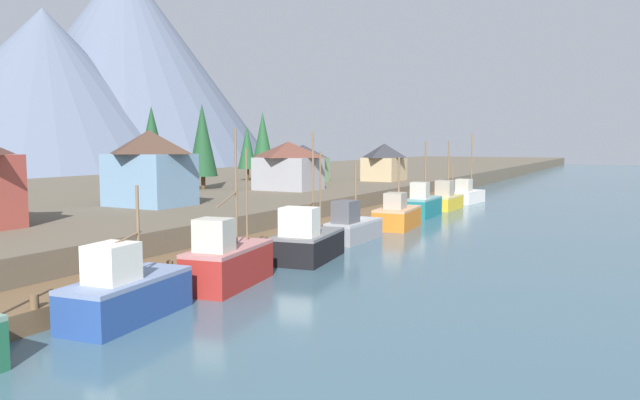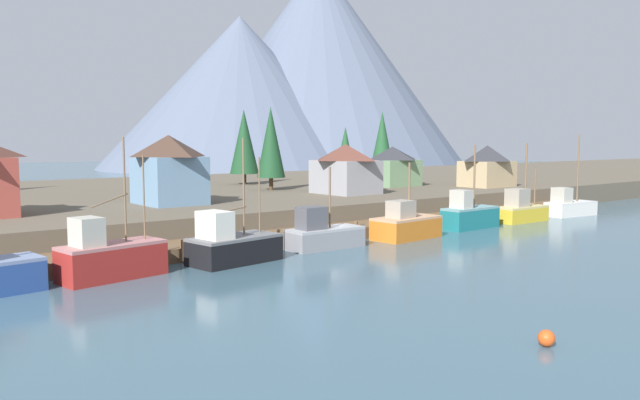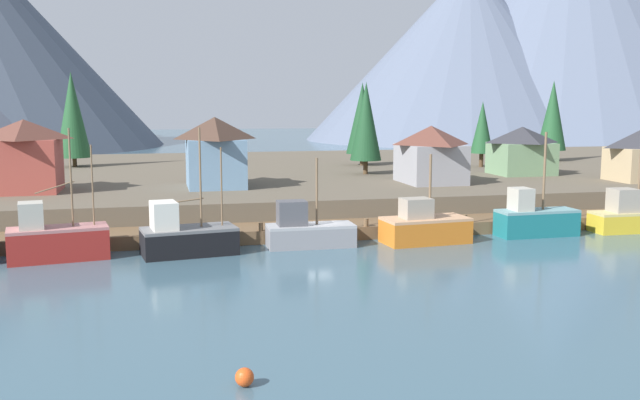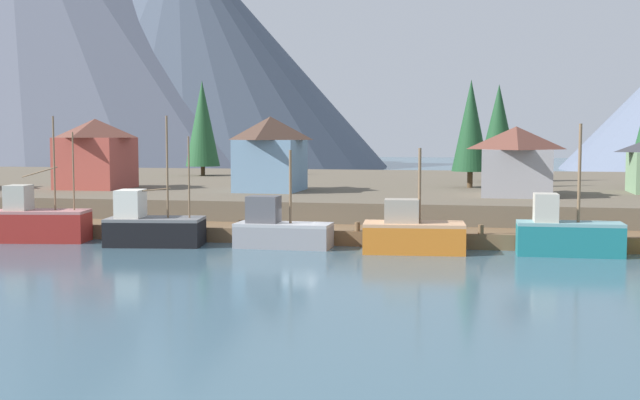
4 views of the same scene
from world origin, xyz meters
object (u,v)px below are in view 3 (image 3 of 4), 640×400
at_px(house_green, 522,150).
at_px(conifer_mid_right, 553,115).
at_px(fishing_boat_teal, 535,219).
at_px(house_grey, 431,154).
at_px(conifer_near_left, 482,128).
at_px(house_blue, 215,151).
at_px(conifer_near_right, 72,115).
at_px(fishing_boat_orange, 424,227).
at_px(fishing_boat_grey, 307,231).
at_px(conifer_back_left, 366,121).
at_px(channel_buoy, 245,377).
at_px(fishing_boat_yellow, 629,217).
at_px(conifer_mid_left, 362,118).
at_px(fishing_boat_red, 55,240).
at_px(house_red, 25,155).
at_px(fishing_boat_black, 185,237).

xyz_separation_m(house_green, conifer_mid_right, (12.57, 15.05, 3.36)).
xyz_separation_m(fishing_boat_teal, house_grey, (-2.55, 15.28, 4.03)).
xyz_separation_m(conifer_near_left, conifer_mid_right, (12.82, 5.89, 1.26)).
bearing_deg(house_green, conifer_near_left, 91.55).
relative_size(house_blue, conifer_near_right, 0.60).
bearing_deg(fishing_boat_orange, fishing_boat_grey, 171.23).
distance_m(fishing_boat_teal, conifer_back_left, 26.35).
bearing_deg(channel_buoy, conifer_mid_right, 51.26).
relative_size(fishing_boat_yellow, house_green, 1.31).
relative_size(fishing_boat_grey, conifer_mid_left, 0.63).
relative_size(fishing_boat_orange, conifer_mid_right, 0.62).
height_order(fishing_boat_red, fishing_boat_grey, fishing_boat_red).
xyz_separation_m(fishing_boat_teal, house_green, (10.00, 20.58, 3.84)).
bearing_deg(fishing_boat_grey, conifer_back_left, 65.13).
height_order(fishing_boat_yellow, conifer_near_right, conifer_near_right).
height_order(fishing_boat_orange, fishing_boat_teal, fishing_boat_teal).
bearing_deg(channel_buoy, fishing_boat_yellow, 35.64).
relative_size(conifer_mid_left, conifer_mid_right, 0.96).
bearing_deg(fishing_boat_red, fishing_boat_grey, -7.49).
xyz_separation_m(fishing_boat_teal, conifer_mid_right, (22.57, 35.63, 7.20)).
distance_m(house_red, conifer_near_left, 50.94).
relative_size(fishing_boat_black, channel_buoy, 12.28).
bearing_deg(channel_buoy, fishing_boat_red, 111.97).
relative_size(fishing_boat_red, fishing_boat_black, 1.00).
height_order(fishing_boat_black, conifer_back_left, conifer_back_left).
height_order(house_red, conifer_near_left, conifer_near_left).
bearing_deg(fishing_boat_black, fishing_boat_teal, -6.61).
bearing_deg(house_green, fishing_boat_yellow, -94.83).
distance_m(fishing_boat_orange, conifer_near_right, 50.93).
distance_m(fishing_boat_black, fishing_boat_grey, 8.64).
xyz_separation_m(fishing_boat_grey, house_green, (27.99, 20.66, 4.00)).
bearing_deg(conifer_back_left, house_grey, -68.22).
bearing_deg(fishing_boat_red, house_grey, 16.84).
distance_m(fishing_boat_orange, fishing_boat_teal, 9.34).
relative_size(house_grey, conifer_near_right, 0.62).
bearing_deg(channel_buoy, conifer_near_left, 56.89).
height_order(fishing_boat_orange, conifer_back_left, conifer_back_left).
height_order(fishing_boat_teal, conifer_near_right, conifer_near_right).
distance_m(fishing_boat_yellow, conifer_near_left, 30.43).
relative_size(fishing_boat_orange, house_red, 1.04).
xyz_separation_m(fishing_boat_yellow, conifer_near_right, (-46.24, 40.84, 7.52)).
xyz_separation_m(fishing_boat_grey, conifer_near_left, (27.74, 29.82, 6.10)).
height_order(house_green, conifer_back_left, conifer_back_left).
relative_size(house_red, conifer_back_left, 0.64).
xyz_separation_m(fishing_boat_teal, channel_buoy, (-25.44, -24.21, -0.94)).
height_order(house_grey, conifer_near_right, conifer_near_right).
height_order(house_blue, house_red, house_blue).
bearing_deg(conifer_back_left, conifer_near_right, 153.01).
distance_m(fishing_boat_red, fishing_boat_black, 8.36).
bearing_deg(house_grey, fishing_boat_black, -146.11).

